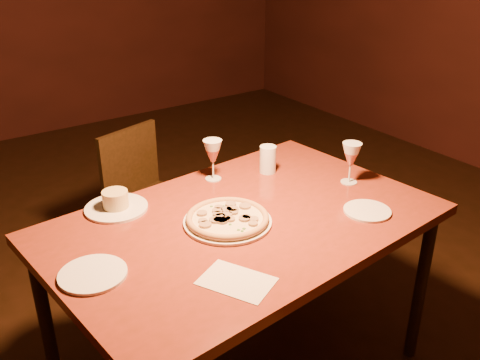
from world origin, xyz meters
TOP-DOWN VIEW (x-y plane):
  - dining_table at (0.22, 0.01)m, footprint 1.49×1.03m
  - chair_far at (0.28, 0.98)m, footprint 0.47×0.47m
  - pizza_plate at (0.16, 0.02)m, footprint 0.32×0.32m
  - ramekin_saucer at (-0.13, 0.35)m, footprint 0.24×0.24m
  - wine_glass_far at (0.32, 0.37)m, footprint 0.08×0.08m
  - wine_glass_right at (0.76, 0.01)m, footprint 0.08×0.08m
  - water_tumbler at (0.55, 0.29)m, footprint 0.07×0.07m
  - side_plate_left at (-0.36, -0.01)m, footprint 0.21×0.21m
  - side_plate_near at (0.63, -0.21)m, footprint 0.18×0.18m
  - menu_card at (-0.02, -0.29)m, footprint 0.23×0.26m

SIDE VIEW (x-z plane):
  - chair_far at x=0.28m, z-range 0.05..0.83m
  - dining_table at x=0.22m, z-range 0.31..1.07m
  - menu_card at x=-0.02m, z-range 0.75..0.76m
  - side_plate_near at x=0.63m, z-range 0.75..0.76m
  - side_plate_left at x=-0.36m, z-range 0.75..0.77m
  - pizza_plate at x=0.16m, z-range 0.76..0.79m
  - ramekin_saucer at x=-0.13m, z-range 0.74..0.82m
  - water_tumbler at x=0.55m, z-range 0.75..0.87m
  - wine_glass_right at x=0.76m, z-range 0.75..0.93m
  - wine_glass_far at x=0.32m, z-range 0.75..0.93m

